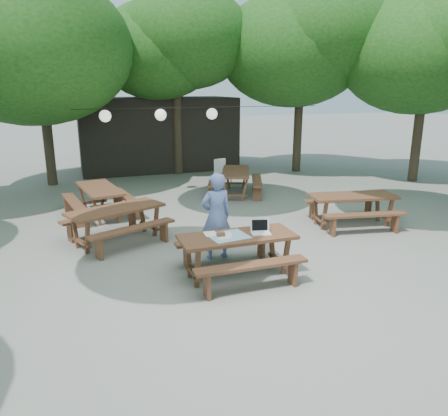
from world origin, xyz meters
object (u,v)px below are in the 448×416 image
at_px(picnic_table_nw, 117,224).
at_px(woman, 216,216).
at_px(plastic_chair, 223,179).
at_px(main_picnic_table, 237,255).

relative_size(picnic_table_nw, woman, 1.41).
bearing_deg(picnic_table_nw, woman, -65.06).
bearing_deg(plastic_chair, main_picnic_table, -122.56).
relative_size(picnic_table_nw, plastic_chair, 2.63).
relative_size(main_picnic_table, picnic_table_nw, 0.84).
bearing_deg(woman, plastic_chair, -112.71).
relative_size(main_picnic_table, woman, 1.19).
bearing_deg(woman, picnic_table_nw, -44.43).
relative_size(main_picnic_table, plastic_chair, 2.22).
bearing_deg(plastic_chair, woman, -125.74).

